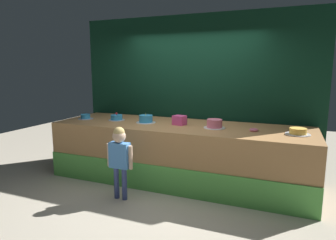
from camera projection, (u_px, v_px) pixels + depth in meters
The scene contains 11 objects.
ground_plane at pixel (164, 194), 4.43m from camera, with size 12.00×12.00×0.00m, color #BCB29E.
stage_platform at pixel (179, 152), 4.93m from camera, with size 4.20×1.31×0.94m.
curtain_backdrop at pixel (193, 93), 5.45m from camera, with size 4.45×0.08×2.80m, color black.
child_figure at pixel (120, 153), 4.15m from camera, with size 0.41×0.19×1.05m.
pink_box at pixel (179, 120), 4.84m from camera, with size 0.19×0.16×0.15m, color #E94C99.
donut at pixel (254, 130), 4.35m from camera, with size 0.13×0.13×0.04m, color pink.
cake_far_left at pixel (86, 117), 5.40m from camera, with size 0.27×0.27×0.09m.
cake_left at pixel (117, 118), 5.27m from camera, with size 0.29×0.29×0.14m.
cake_center at pixel (146, 119), 5.02m from camera, with size 0.33×0.33×0.17m.
cake_right at pixel (214, 124), 4.57m from camera, with size 0.33×0.33×0.14m.
cake_far_right at pixel (298, 132), 4.12m from camera, with size 0.34×0.34×0.09m.
Camera 1 is at (1.63, -3.84, 1.85)m, focal length 31.61 mm.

